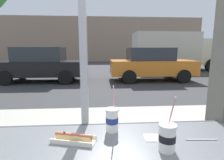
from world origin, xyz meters
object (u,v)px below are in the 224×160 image
(parked_car_black, at_px, (41,64))
(box_truck, at_px, (174,50))
(hotdog_tray_far, at_px, (74,138))
(parked_car_orange, at_px, (151,64))
(soda_cup_left, at_px, (167,137))
(soda_cup_right, at_px, (112,120))

(parked_car_black, xyz_separation_m, box_truck, (8.55, 4.45, 0.70))
(hotdog_tray_far, xyz_separation_m, parked_car_orange, (2.74, 7.64, -0.18))
(parked_car_black, bearing_deg, soda_cup_left, -67.51)
(hotdog_tray_far, relative_size, parked_car_orange, 0.07)
(parked_car_orange, bearing_deg, soda_cup_left, -105.98)
(hotdog_tray_far, bearing_deg, soda_cup_left, -14.12)
(soda_cup_right, distance_m, parked_car_black, 8.08)
(parked_car_orange, distance_m, box_truck, 5.48)
(hotdog_tray_far, height_order, box_truck, box_truck)
(soda_cup_right, height_order, hotdog_tray_far, soda_cup_right)
(soda_cup_left, xyz_separation_m, box_truck, (5.33, 12.22, 0.48))
(hotdog_tray_far, bearing_deg, box_truck, 64.20)
(parked_car_black, bearing_deg, box_truck, 27.51)
(soda_cup_left, relative_size, parked_car_orange, 0.07)
(parked_car_black, bearing_deg, hotdog_tray_far, -70.51)
(soda_cup_left, bearing_deg, parked_car_orange, 74.02)
(soda_cup_right, height_order, parked_car_black, parked_car_black)
(parked_car_orange, height_order, box_truck, box_truck)
(soda_cup_left, bearing_deg, parked_car_black, 112.49)
(box_truck, bearing_deg, parked_car_orange, -124.92)
(soda_cup_right, height_order, box_truck, box_truck)
(box_truck, bearing_deg, hotdog_tray_far, -115.80)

